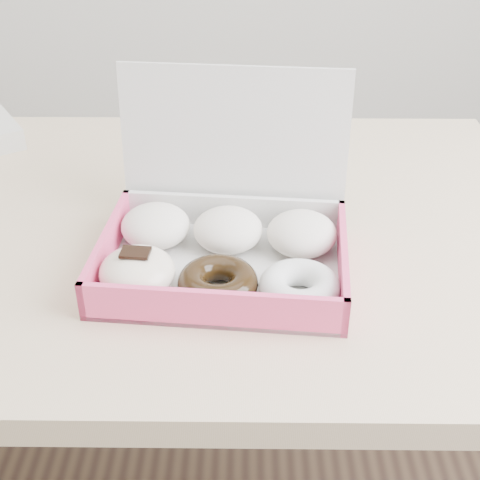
{
  "coord_description": "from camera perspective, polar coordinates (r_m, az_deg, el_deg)",
  "views": [
    {
      "loc": [
        0.14,
        -0.87,
        1.27
      ],
      "look_at": [
        0.13,
        -0.11,
        0.78
      ],
      "focal_mm": 50.0,
      "sensor_mm": 36.0,
      "label": 1
    }
  ],
  "objects": [
    {
      "name": "table",
      "position": [
        1.07,
        -6.94,
        -1.84
      ],
      "size": [
        1.2,
        0.8,
        0.75
      ],
      "color": "tan",
      "rests_on": "ground"
    },
    {
      "name": "donut_box",
      "position": [
        0.89,
        -1.52,
        -0.11
      ],
      "size": [
        0.34,
        0.3,
        0.24
      ],
      "rotation": [
        0.0,
        0.0,
        -0.09
      ],
      "color": "silver",
      "rests_on": "table"
    }
  ]
}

